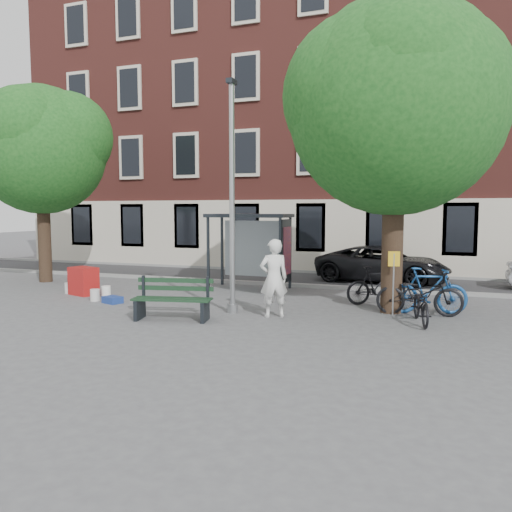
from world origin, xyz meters
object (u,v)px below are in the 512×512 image
object	(u,v)px
lamppost	(232,209)
notice_sign	(394,271)
bus_shelter	(261,234)
bike_a	(419,294)
bike_d	(377,285)
bike_b	(428,291)
bike_c	(422,305)
painter	(274,278)
red_stand	(84,281)
bench	(173,301)
car_dark	(382,264)

from	to	relation	value
lamppost	notice_sign	distance (m)	4.49
bus_shelter	notice_sign	distance (m)	5.72
bike_a	bike_d	distance (m)	1.71
bus_shelter	bike_b	size ratio (longest dim) A/B	1.37
lamppost	bike_c	distance (m)	5.35
lamppost	painter	distance (m)	2.14
bike_b	red_stand	world-z (taller)	bike_b
notice_sign	bench	bearing A→B (deg)	-171.93
bench	red_stand	size ratio (longest dim) A/B	2.29
bike_a	bike_c	size ratio (longest dim) A/B	1.25
lamppost	notice_sign	world-z (taller)	lamppost
bike_a	car_dark	bearing A→B (deg)	9.76
bike_b	lamppost	bearing A→B (deg)	95.13
painter	bike_d	distance (m)	3.55
bike_a	bike_b	xyz separation A→B (m)	(0.20, 0.26, 0.05)
red_stand	bike_d	bearing A→B (deg)	9.39
bike_b	car_dark	size ratio (longest dim) A/B	0.42
painter	bench	xyz separation A→B (m)	(-2.30, -1.15, -0.54)
bike_a	red_stand	distance (m)	10.39
bench	red_stand	bearing A→B (deg)	141.84
car_dark	red_stand	xyz separation A→B (m)	(-8.87, -6.27, -0.24)
bench	notice_sign	world-z (taller)	notice_sign
bike_d	bike_a	bearing A→B (deg)	-166.80
bike_a	bench	bearing A→B (deg)	109.69
bike_b	notice_sign	xyz separation A→B (m)	(-0.83, -0.68, 0.57)
bike_c	notice_sign	bearing A→B (deg)	130.88
bus_shelter	car_dark	world-z (taller)	bus_shelter
bus_shelter	bike_c	distance (m)	6.73
painter	bike_b	bearing A→B (deg)	173.59
bike_a	car_dark	world-z (taller)	car_dark
painter	bench	distance (m)	2.63
bike_d	car_dark	distance (m)	4.77
car_dark	notice_sign	bearing A→B (deg)	-164.69
bench	car_dark	world-z (taller)	car_dark
car_dark	bike_d	bearing A→B (deg)	-169.04
bus_shelter	notice_sign	bearing A→B (deg)	-34.04
bike_d	red_stand	distance (m)	9.29
lamppost	red_stand	world-z (taller)	lamppost
lamppost	bike_b	world-z (taller)	lamppost
bike_b	bike_c	bearing A→B (deg)	161.40
bike_b	bike_a	bearing A→B (deg)	129.66
painter	bike_b	xyz separation A→B (m)	(3.73, 1.74, -0.39)
painter	bike_c	world-z (taller)	painter
red_stand	notice_sign	bearing A→B (deg)	-0.59
car_dark	notice_sign	size ratio (longest dim) A/B	2.93
bike_d	notice_sign	size ratio (longest dim) A/B	1.10
painter	red_stand	bearing A→B (deg)	-40.92
painter	bike_a	xyz separation A→B (m)	(3.52, 1.47, -0.43)
bike_b	red_stand	xyz separation A→B (m)	(-10.59, -0.58, -0.17)
bike_b	notice_sign	distance (m)	1.22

